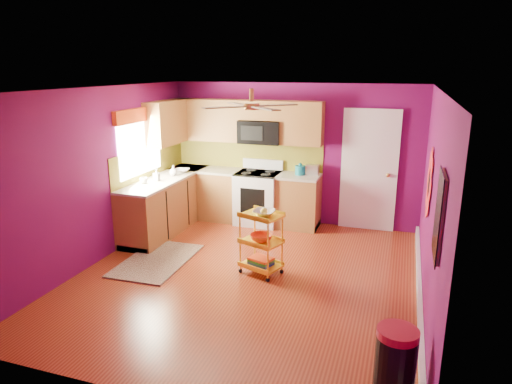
% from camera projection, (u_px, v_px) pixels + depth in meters
% --- Properties ---
extents(ground, '(5.00, 5.00, 0.00)m').
position_uv_depth(ground, '(247.00, 276.00, 6.23)').
color(ground, maroon).
rests_on(ground, ground).
extents(room_envelope, '(4.54, 5.04, 2.52)m').
position_uv_depth(room_envelope, '(249.00, 159.00, 5.79)').
color(room_envelope, '#630B4F').
rests_on(room_envelope, ground).
extents(lower_cabinets, '(2.81, 2.31, 0.94)m').
position_uv_depth(lower_cabinets, '(210.00, 201.00, 8.19)').
color(lower_cabinets, brown).
rests_on(lower_cabinets, ground).
extents(electric_range, '(0.76, 0.66, 1.13)m').
position_uv_depth(electric_range, '(258.00, 197.00, 8.26)').
color(electric_range, white).
rests_on(electric_range, ground).
extents(upper_cabinetry, '(2.80, 2.30, 1.26)m').
position_uv_depth(upper_cabinetry, '(221.00, 123.00, 8.12)').
color(upper_cabinetry, brown).
rests_on(upper_cabinetry, ground).
extents(left_window, '(0.08, 1.35, 1.08)m').
position_uv_depth(left_window, '(139.00, 132.00, 7.40)').
color(left_window, white).
rests_on(left_window, ground).
extents(panel_door, '(0.95, 0.11, 2.15)m').
position_uv_depth(panel_door, '(369.00, 172.00, 7.81)').
color(panel_door, white).
rests_on(panel_door, ground).
extents(right_wall_art, '(0.04, 2.74, 1.04)m').
position_uv_depth(right_wall_art, '(433.00, 195.00, 4.86)').
color(right_wall_art, black).
rests_on(right_wall_art, ground).
extents(ceiling_fan, '(1.01, 1.01, 0.26)m').
position_uv_depth(ceiling_fan, '(252.00, 105.00, 5.81)').
color(ceiling_fan, '#BF8C3F').
rests_on(ceiling_fan, ground).
extents(shag_rug, '(0.92, 1.46, 0.02)m').
position_uv_depth(shag_rug, '(157.00, 260.00, 6.71)').
color(shag_rug, black).
rests_on(shag_rug, ground).
extents(rolling_cart, '(0.63, 0.54, 0.96)m').
position_uv_depth(rolling_cart, '(262.00, 240.00, 6.20)').
color(rolling_cart, yellow).
rests_on(rolling_cart, ground).
extents(trash_can, '(0.38, 0.40, 0.67)m').
position_uv_depth(trash_can, '(395.00, 365.00, 3.86)').
color(trash_can, black).
rests_on(trash_can, ground).
extents(teal_kettle, '(0.18, 0.18, 0.21)m').
position_uv_depth(teal_kettle, '(300.00, 170.00, 7.97)').
color(teal_kettle, '#127C8B').
rests_on(teal_kettle, lower_cabinets).
extents(toaster, '(0.22, 0.15, 0.18)m').
position_uv_depth(toaster, '(313.00, 170.00, 7.96)').
color(toaster, beige).
rests_on(toaster, lower_cabinets).
extents(soap_bottle_a, '(0.09, 0.09, 0.20)m').
position_uv_depth(soap_bottle_a, '(157.00, 175.00, 7.52)').
color(soap_bottle_a, '#EA3F72').
rests_on(soap_bottle_a, lower_cabinets).
extents(soap_bottle_b, '(0.14, 0.14, 0.18)m').
position_uv_depth(soap_bottle_b, '(173.00, 171.00, 7.88)').
color(soap_bottle_b, white).
rests_on(soap_bottle_b, lower_cabinets).
extents(counter_dish, '(0.26, 0.26, 0.06)m').
position_uv_depth(counter_dish, '(182.00, 171.00, 8.14)').
color(counter_dish, white).
rests_on(counter_dish, lower_cabinets).
extents(counter_cup, '(0.12, 0.12, 0.10)m').
position_uv_depth(counter_cup, '(144.00, 181.00, 7.37)').
color(counter_cup, white).
rests_on(counter_cup, lower_cabinets).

